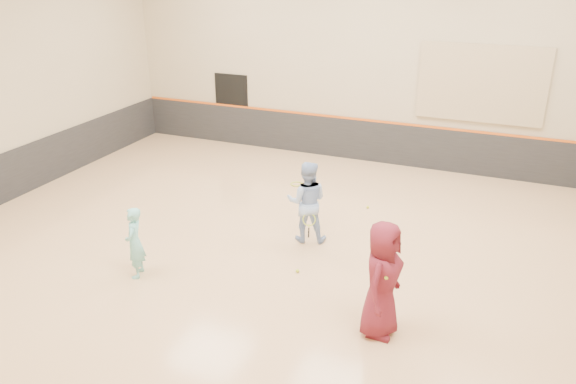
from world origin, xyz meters
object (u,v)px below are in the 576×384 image
at_px(spare_racket, 297,183).
at_px(girl, 135,243).
at_px(instructor, 307,202).
at_px(young_man, 382,279).

bearing_deg(spare_racket, girl, -101.66).
bearing_deg(instructor, young_man, 114.75).
bearing_deg(instructor, spare_racket, -80.78).
relative_size(instructor, spare_racket, 2.40).
height_order(girl, instructor, instructor).
distance_m(instructor, spare_racket, 3.19).
xyz_separation_m(girl, spare_racket, (1.10, 5.34, -0.66)).
bearing_deg(young_man, spare_racket, 39.78).
xyz_separation_m(young_man, spare_racket, (-3.50, 5.30, -0.93)).
height_order(young_man, spare_racket, young_man).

